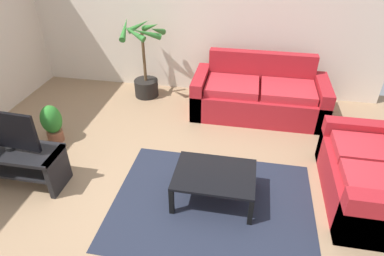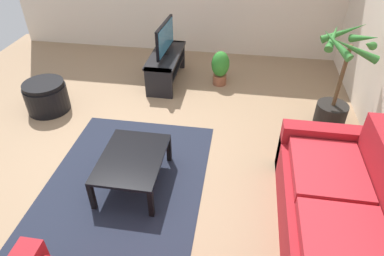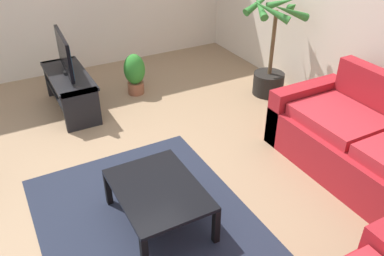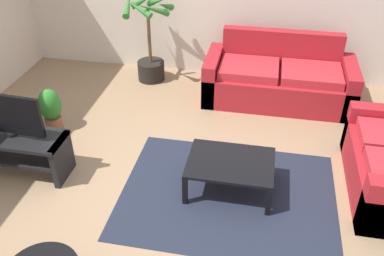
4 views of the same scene
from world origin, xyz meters
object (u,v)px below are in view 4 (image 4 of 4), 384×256
(couch_main, at_px, (278,80))
(potted_palm, at_px, (150,48))
(tv_stand, at_px, (16,148))
(coffee_table, at_px, (231,165))
(tv, at_px, (7,114))
(potted_plant_small, at_px, (50,108))

(couch_main, xyz_separation_m, potted_palm, (-1.92, 0.25, 0.22))
(tv_stand, xyz_separation_m, coffee_table, (2.30, 0.15, 0.01))
(couch_main, xyz_separation_m, tv, (-2.74, -2.16, 0.44))
(coffee_table, bearing_deg, tv, -176.44)
(tv_stand, xyz_separation_m, tv, (0.00, 0.00, 0.43))
(coffee_table, height_order, potted_plant_small, potted_plant_small)
(coffee_table, distance_m, potted_plant_small, 2.45)
(tv_stand, xyz_separation_m, potted_plant_small, (-0.04, 0.86, -0.01))
(couch_main, bearing_deg, coffee_table, -102.25)
(couch_main, xyz_separation_m, tv_stand, (-2.74, -2.16, 0.01))
(couch_main, height_order, potted_plant_small, couch_main)
(couch_main, relative_size, coffee_table, 2.31)
(tv_stand, height_order, potted_plant_small, potted_plant_small)
(potted_plant_small, bearing_deg, coffee_table, -16.96)
(couch_main, bearing_deg, potted_palm, 172.47)
(couch_main, relative_size, potted_palm, 1.54)
(tv_stand, distance_m, potted_plant_small, 0.86)
(tv_stand, distance_m, tv, 0.43)
(tv_stand, relative_size, tv, 1.37)
(potted_palm, distance_m, potted_plant_small, 1.79)
(tv_stand, bearing_deg, potted_plant_small, 92.60)
(tv_stand, relative_size, potted_plant_small, 1.98)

